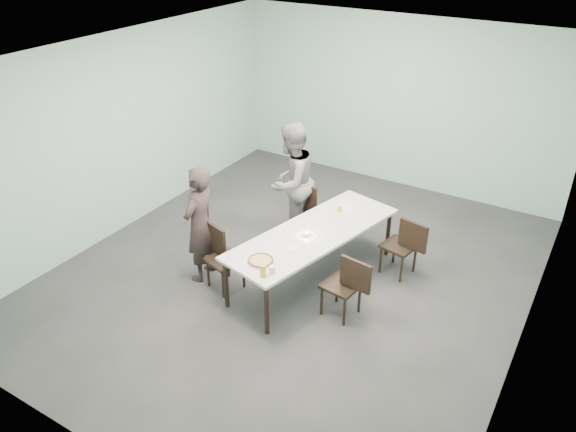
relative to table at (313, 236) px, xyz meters
The scene contains 16 objects.
ground 0.75m from the table, behind, with size 7.00×7.00×0.00m, color #333335.
room_shell 1.36m from the table, behind, with size 6.02×7.02×3.01m.
table is the anchor object (origin of this frame).
chair_near_left 1.25m from the table, 143.05° to the right, with size 0.65×0.52×0.87m.
chair_far_left 1.13m from the table, 120.56° to the left, with size 0.65×0.51×0.87m.
chair_near_right 0.91m from the table, 33.03° to the right, with size 0.64×0.47×0.87m.
chair_far_right 1.27m from the table, 36.18° to the left, with size 0.64×0.50×0.87m.
diner_near 1.52m from the table, 151.85° to the right, with size 0.60×0.39×1.64m, color black.
diner_far 1.26m from the table, 134.66° to the left, with size 0.88×0.69×1.82m, color slate.
pizza 0.98m from the table, 102.04° to the right, with size 0.34×0.34×0.04m.
side_plate 0.51m from the table, 95.26° to the right, with size 0.18×0.18×0.01m, color white.
beer_glass 1.19m from the table, 90.66° to the right, with size 0.08×0.08×0.15m, color gold.
water_tumbler 1.08m from the table, 87.82° to the right, with size 0.08×0.08×0.09m, color silver.
tealight 0.15m from the table, 101.64° to the right, with size 0.06×0.06×0.05m.
amber_tumbler 0.70m from the table, 87.43° to the left, with size 0.07×0.07×0.08m, color gold.
menu 0.83m from the table, 84.43° to the left, with size 0.30×0.22×0.01m, color silver.
Camera 1 is at (3.29, -5.64, 4.54)m, focal length 35.00 mm.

